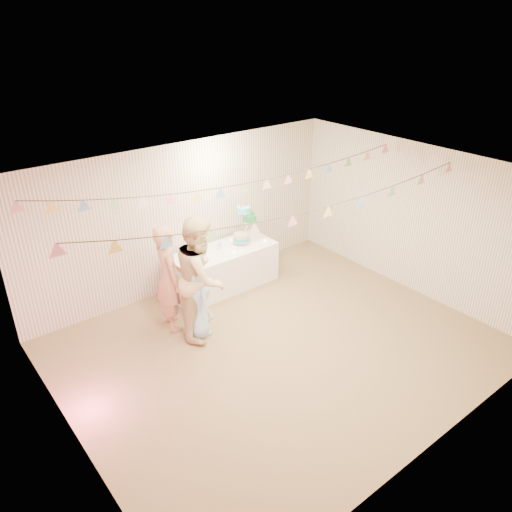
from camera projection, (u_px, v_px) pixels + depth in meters
floor at (279, 347)px, 7.44m from camera, size 6.00×6.00×0.00m
ceiling at (283, 180)px, 6.27m from camera, size 6.00×6.00×0.00m
back_wall at (186, 217)px, 8.60m from camera, size 6.00×6.00×0.00m
front_wall at (441, 362)px, 5.10m from camera, size 6.00×6.00×0.00m
left_wall at (63, 356)px, 5.19m from camera, size 5.00×5.00×0.00m
right_wall at (413, 219)px, 8.52m from camera, size 5.00×5.00×0.00m
table at (223, 268)px, 8.89m from camera, size 1.96×0.78×0.73m
cake_stand at (245, 222)px, 8.90m from camera, size 0.63×0.37×0.71m
cake_bottom at (241, 239)px, 8.90m from camera, size 0.31×0.31×0.15m
cake_middle at (250, 218)px, 9.06m from camera, size 0.27×0.27×0.22m
cake_top_tier at (243, 209)px, 8.73m from camera, size 0.25×0.25×0.19m
platter at (197, 259)px, 8.37m from camera, size 0.38×0.38×0.02m
posy at (219, 245)px, 8.71m from camera, size 0.13×0.13×0.14m
person_adult_a at (169, 278)px, 7.56m from camera, size 0.52×0.70×1.73m
person_adult_b at (201, 277)px, 7.41m from camera, size 1.16×1.18×1.92m
person_child at (197, 301)px, 7.47m from camera, size 0.40×0.60×1.20m
bunting_back at (232, 178)px, 7.15m from camera, size 5.60×1.10×0.40m
bunting_front at (293, 205)px, 6.26m from camera, size 5.60×0.90×0.36m
tealight_0 at (187, 266)px, 8.17m from camera, size 0.04×0.04×0.03m
tealight_1 at (200, 251)px, 8.65m from camera, size 0.04×0.04×0.03m
tealight_2 at (234, 252)px, 8.62m from camera, size 0.04×0.04×0.03m
tealight_3 at (231, 240)px, 9.07m from camera, size 0.04×0.04×0.03m
tealight_4 at (265, 240)px, 9.05m from camera, size 0.04×0.04×0.03m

